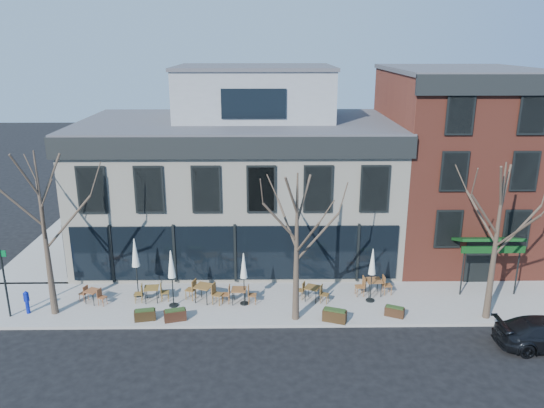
{
  "coord_description": "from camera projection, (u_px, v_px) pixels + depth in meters",
  "views": [
    {
      "loc": [
        1.58,
        -26.07,
        12.63
      ],
      "look_at": [
        1.98,
        2.0,
        3.97
      ],
      "focal_mm": 35.0,
      "sensor_mm": 36.0,
      "label": 1
    }
  ],
  "objects": [
    {
      "name": "sidewalk_side",
      "position": [
        66.0,
        244.0,
        34.17
      ],
      "size": [
        4.5,
        12.0,
        0.15
      ],
      "primitive_type": "cube",
      "color": "gray",
      "rests_on": "ground"
    },
    {
      "name": "sign_pole",
      "position": [
        5.0,
        279.0,
        24.52
      ],
      "size": [
        0.5,
        0.1,
        3.4
      ],
      "color": "black",
      "rests_on": "sidewalk_front"
    },
    {
      "name": "tree_corner",
      "position": [
        45.0,
        233.0,
        24.19
      ],
      "size": [
        3.93,
        3.98,
        7.92
      ],
      "color": "#382B21",
      "rests_on": "sidewalk_front"
    },
    {
      "name": "cafe_set_2",
      "position": [
        204.0,
        291.0,
        26.37
      ],
      "size": [
        2.04,
        1.2,
        1.06
      ],
      "color": "brown",
      "rests_on": "sidewalk_front"
    },
    {
      "name": "cafe_set_0",
      "position": [
        93.0,
        295.0,
        26.27
      ],
      "size": [
        1.59,
        0.97,
        0.82
      ],
      "color": "brown",
      "rests_on": "sidewalk_front"
    },
    {
      "name": "cafe_set_3",
      "position": [
        239.0,
        294.0,
        26.21
      ],
      "size": [
        1.79,
        0.75,
        0.93
      ],
      "color": "brown",
      "rests_on": "sidewalk_front"
    },
    {
      "name": "tree_mid",
      "position": [
        297.0,
        246.0,
        23.81
      ],
      "size": [
        3.5,
        3.55,
        7.04
      ],
      "color": "#382B21",
      "rests_on": "sidewalk_front"
    },
    {
      "name": "umbrella_1",
      "position": [
        171.0,
        267.0,
        25.47
      ],
      "size": [
        0.47,
        0.47,
        2.93
      ],
      "color": "black",
      "rests_on": "sidewalk_front"
    },
    {
      "name": "cafe_set_4",
      "position": [
        312.0,
        292.0,
        26.49
      ],
      "size": [
        1.74,
        1.05,
        0.9
      ],
      "color": "brown",
      "rests_on": "sidewalk_front"
    },
    {
      "name": "umbrella_4",
      "position": [
        372.0,
        264.0,
        25.99
      ],
      "size": [
        0.45,
        0.45,
        2.81
      ],
      "color": "black",
      "rests_on": "sidewalk_front"
    },
    {
      "name": "cafe_set_1",
      "position": [
        152.0,
        292.0,
        26.41
      ],
      "size": [
        1.77,
        0.77,
        0.92
      ],
      "color": "brown",
      "rests_on": "sidewalk_front"
    },
    {
      "name": "planter_2",
      "position": [
        335.0,
        315.0,
        24.56
      ],
      "size": [
        1.18,
        0.78,
        0.61
      ],
      "color": "#322210",
      "rests_on": "sidewalk_front"
    },
    {
      "name": "planter_3",
      "position": [
        395.0,
        311.0,
        25.02
      ],
      "size": [
        0.97,
        0.7,
        0.5
      ],
      "color": "#311D10",
      "rests_on": "sidewalk_front"
    },
    {
      "name": "cafe_set_5",
      "position": [
        374.0,
        285.0,
        27.07
      ],
      "size": [
        1.96,
        0.84,
        1.02
      ],
      "color": "brown",
      "rests_on": "sidewalk_front"
    },
    {
      "name": "umbrella_2",
      "position": [
        244.0,
        268.0,
        25.7
      ],
      "size": [
        0.43,
        0.43,
        2.71
      ],
      "color": "black",
      "rests_on": "sidewalk_front"
    },
    {
      "name": "call_box",
      "position": [
        27.0,
        301.0,
        25.19
      ],
      "size": [
        0.23,
        0.23,
        1.18
      ],
      "color": "#0B1A94",
      "rests_on": "sidewalk_front"
    },
    {
      "name": "red_brick_building",
      "position": [
        454.0,
        162.0,
        31.89
      ],
      "size": [
        8.2,
        11.78,
        11.18
      ],
      "color": "brown",
      "rests_on": "ground"
    },
    {
      "name": "ground",
      "position": [
        236.0,
        285.0,
        28.61
      ],
      "size": [
        120.0,
        120.0,
        0.0
      ],
      "primitive_type": "plane",
      "color": "black",
      "rests_on": "ground"
    },
    {
      "name": "corner_building",
      "position": [
        240.0,
        177.0,
        32.07
      ],
      "size": [
        18.39,
        10.39,
        11.1
      ],
      "color": "silver",
      "rests_on": "ground"
    },
    {
      "name": "planter_1",
      "position": [
        175.0,
        315.0,
        24.63
      ],
      "size": [
        1.09,
        0.66,
        0.57
      ],
      "color": "#321A10",
      "rests_on": "sidewalk_front"
    },
    {
      "name": "planter_0",
      "position": [
        145.0,
        315.0,
        24.67
      ],
      "size": [
        1.03,
        0.57,
        0.54
      ],
      "color": "black",
      "rests_on": "sidewalk_front"
    },
    {
      "name": "umbrella_0",
      "position": [
        135.0,
        256.0,
        26.49
      ],
      "size": [
        0.5,
        0.5,
        3.1
      ],
      "color": "black",
      "rests_on": "sidewalk_front"
    },
    {
      "name": "sidewalk_front",
      "position": [
        298.0,
        302.0,
        26.58
      ],
      "size": [
        33.5,
        4.7,
        0.15
      ],
      "primitive_type": "cube",
      "color": "gray",
      "rests_on": "ground"
    },
    {
      "name": "tree_right",
      "position": [
        496.0,
        241.0,
        23.86
      ],
      "size": [
        3.72,
        3.77,
        7.48
      ],
      "color": "#382B21",
      "rests_on": "sidewalk_front"
    }
  ]
}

